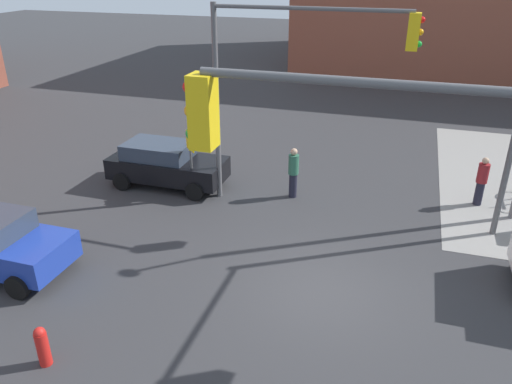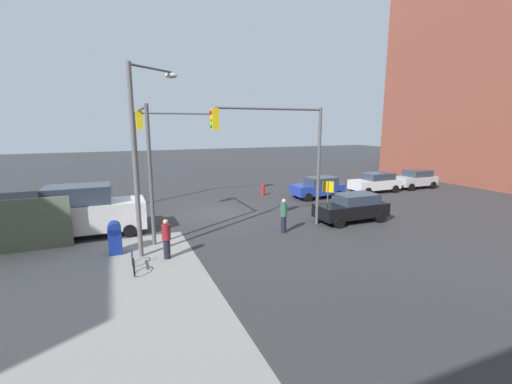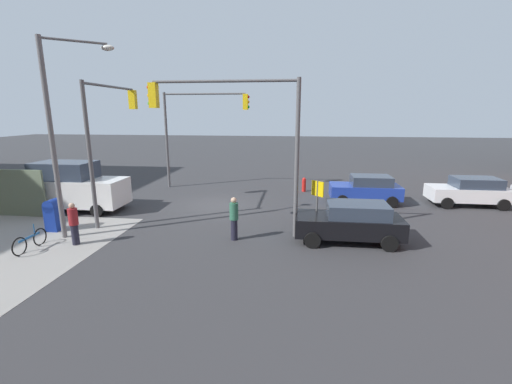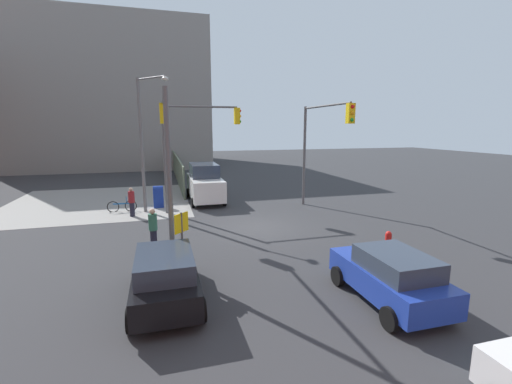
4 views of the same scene
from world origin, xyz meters
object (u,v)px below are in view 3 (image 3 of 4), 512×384
object	(u,v)px
traffic_signal_se_corner	(198,120)
street_lamp_corner	(61,124)
traffic_signal_ne_corner	(109,125)
coupe_white	(470,191)
pedestrian_crossing	(234,218)
traffic_signal_nw_corner	(238,125)
sedan_black	(350,222)
van_white_delivery	(72,187)
sedan_blue	(366,189)
pedestrian_waiting	(74,223)
mailbox_blue	(54,214)
fire_hydrant	(304,184)
bicycle_leaning_on_fence	(30,241)

from	to	relation	value
traffic_signal_se_corner	street_lamp_corner	xyz separation A→B (m)	(2.68, 10.07, 0.05)
traffic_signal_ne_corner	coupe_white	world-z (taller)	traffic_signal_ne_corner
street_lamp_corner	pedestrian_crossing	bearing A→B (deg)	-176.95
traffic_signal_nw_corner	sedan_black	size ratio (longest dim) A/B	1.53
street_lamp_corner	van_white_delivery	distance (m)	5.69
sedan_blue	pedestrian_waiting	world-z (taller)	pedestrian_waiting
pedestrian_crossing	coupe_white	bearing A→B (deg)	41.75
sedan_blue	sedan_black	xyz separation A→B (m)	(1.82, 6.42, 0.00)
street_lamp_corner	pedestrian_crossing	xyz separation A→B (m)	(-6.91, -0.37, -3.75)
traffic_signal_se_corner	traffic_signal_ne_corner	distance (m)	7.55
mailbox_blue	pedestrian_crossing	bearing A→B (deg)	178.60
sedan_blue	fire_hydrant	bearing A→B (deg)	-36.07
coupe_white	bicycle_leaning_on_fence	xyz separation A→B (m)	(19.86, 8.92, -0.50)
fire_hydrant	pedestrian_waiting	world-z (taller)	pedestrian_waiting
traffic_signal_nw_corner	traffic_signal_ne_corner	size ratio (longest dim) A/B	1.00
coupe_white	van_white_delivery	distance (m)	21.99
coupe_white	pedestrian_waiting	world-z (taller)	pedestrian_waiting
fire_hydrant	traffic_signal_ne_corner	bearing A→B (deg)	35.99
mailbox_blue	traffic_signal_ne_corner	bearing A→B (deg)	-126.46
pedestrian_waiting	bicycle_leaning_on_fence	bearing A→B (deg)	-142.67
traffic_signal_nw_corner	pedestrian_crossing	xyz separation A→B (m)	(0.08, 0.70, -3.73)
coupe_white	van_white_delivery	xyz separation A→B (m)	(21.70, 3.52, 0.44)
mailbox_blue	pedestrian_waiting	distance (m)	2.50
traffic_signal_nw_corner	coupe_white	size ratio (longest dim) A/B	1.54
coupe_white	pedestrian_waiting	bearing A→B (deg)	24.00
fire_hydrant	sedan_blue	bearing A→B (deg)	143.93
street_lamp_corner	sedan_black	bearing A→B (deg)	-176.21
traffic_signal_nw_corner	bicycle_leaning_on_fence	xyz separation A→B (m)	(7.68, 2.70, -4.33)
street_lamp_corner	coupe_white	distance (m)	20.87
traffic_signal_se_corner	van_white_delivery	distance (m)	8.85
sedan_blue	van_white_delivery	bearing A→B (deg)	12.08
traffic_signal_nw_corner	mailbox_blue	xyz separation A→B (m)	(8.28, 0.50, -3.91)
sedan_black	van_white_delivery	world-z (taller)	van_white_delivery
fire_hydrant	traffic_signal_se_corner	bearing A→B (deg)	-2.37
traffic_signal_ne_corner	street_lamp_corner	world-z (taller)	street_lamp_corner
traffic_signal_ne_corner	van_white_delivery	distance (m)	4.52
traffic_signal_nw_corner	pedestrian_waiting	size ratio (longest dim) A/B	3.77
sedan_blue	van_white_delivery	distance (m)	16.36
traffic_signal_se_corner	pedestrian_waiting	xyz separation A→B (m)	(1.97, 11.00, -3.76)
fire_hydrant	street_lamp_corner	bearing A→B (deg)	44.58
traffic_signal_nw_corner	sedan_black	world-z (taller)	traffic_signal_nw_corner
traffic_signal_nw_corner	sedan_black	xyz separation A→B (m)	(-4.64, 0.30, -3.83)
traffic_signal_nw_corner	traffic_signal_se_corner	world-z (taller)	same
traffic_signal_ne_corner	mailbox_blue	xyz separation A→B (m)	(1.70, 2.30, -3.82)
sedan_blue	van_white_delivery	xyz separation A→B (m)	(15.99, 3.42, 0.44)
traffic_signal_ne_corner	fire_hydrant	bearing A→B (deg)	-144.01
street_lamp_corner	pedestrian_waiting	world-z (taller)	street_lamp_corner
fire_hydrant	bicycle_leaning_on_fence	bearing A→B (deg)	47.07
traffic_signal_se_corner	coupe_white	size ratio (longest dim) A/B	1.54
traffic_signal_nw_corner	coupe_white	distance (m)	14.20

